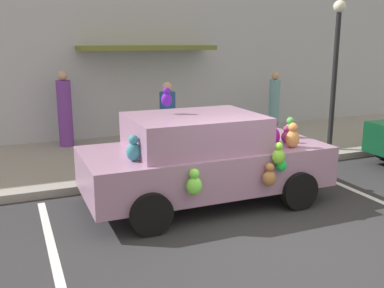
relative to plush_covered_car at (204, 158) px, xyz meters
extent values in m
plane|color=#2D2D30|center=(0.37, -1.78, -0.80)|extent=(60.00, 60.00, 0.00)
cube|color=gray|center=(0.37, 3.22, -0.73)|extent=(24.00, 4.00, 0.15)
cube|color=#B2B7C1|center=(0.37, 5.37, 2.40)|extent=(24.00, 0.30, 6.40)
cube|color=olive|center=(0.51, 4.82, 1.75)|extent=(3.60, 1.10, 0.12)
cube|color=silver|center=(2.86, -0.78, -0.80)|extent=(0.12, 3.60, 0.01)
cube|color=silver|center=(-2.63, -0.78, -0.80)|extent=(0.12, 3.60, 0.01)
cube|color=#9F7796|center=(0.04, 0.01, -0.16)|extent=(4.15, 1.83, 0.68)
cube|color=#9F7796|center=(-0.16, 0.01, 0.46)|extent=(2.16, 1.61, 0.56)
cylinder|color=black|center=(1.33, 0.93, -0.48)|extent=(0.64, 0.22, 0.64)
cylinder|color=black|center=(1.33, -0.90, -0.48)|extent=(0.64, 0.22, 0.64)
cylinder|color=black|center=(-1.24, 0.93, -0.48)|extent=(0.64, 0.22, 0.64)
cylinder|color=black|center=(-1.24, -0.90, -0.48)|extent=(0.64, 0.22, 0.64)
ellipsoid|color=gold|center=(-0.78, -0.24, 0.29)|extent=(0.19, 0.15, 0.22)
sphere|color=gold|center=(-0.78, -0.24, 0.45)|extent=(0.12, 0.12, 0.12)
ellipsoid|color=#5D1AB6|center=(-0.55, 0.30, 0.98)|extent=(0.19, 0.15, 0.22)
sphere|color=#5D1AB6|center=(-0.55, 0.30, 1.14)|extent=(0.12, 0.12, 0.12)
ellipsoid|color=green|center=(0.92, -0.97, 0.02)|extent=(0.17, 0.14, 0.20)
sphere|color=green|center=(0.92, -0.97, 0.16)|extent=(0.11, 0.11, 0.11)
ellipsoid|color=#AB713B|center=(0.69, -0.99, -0.16)|extent=(0.22, 0.18, 0.26)
sphere|color=#AB713B|center=(0.69, -0.99, 0.01)|extent=(0.14, 0.14, 0.14)
ellipsoid|color=#1215B1|center=(0.86, -0.10, 0.33)|extent=(0.24, 0.20, 0.28)
sphere|color=#1215B1|center=(0.86, -0.10, 0.52)|extent=(0.15, 0.15, 0.15)
ellipsoid|color=#51B34D|center=(1.79, 0.07, 0.32)|extent=(0.22, 0.18, 0.27)
sphere|color=#51B34D|center=(1.79, 0.07, 0.50)|extent=(0.14, 0.14, 0.14)
ellipsoid|color=#8DC317|center=(-0.65, 0.45, 0.31)|extent=(0.22, 0.18, 0.26)
sphere|color=#8DC317|center=(-0.65, 0.45, 0.49)|extent=(0.14, 0.14, 0.14)
ellipsoid|color=#83D838|center=(0.84, -0.99, 0.17)|extent=(0.21, 0.17, 0.24)
sphere|color=#83D838|center=(0.84, -0.99, 0.34)|extent=(0.13, 0.13, 0.13)
ellipsoid|color=#2743AE|center=(0.78, 0.52, 0.29)|extent=(0.18, 0.15, 0.21)
sphere|color=#2743AE|center=(0.78, 0.52, 0.44)|extent=(0.11, 0.11, 0.11)
ellipsoid|color=#A411A3|center=(1.10, -0.39, 0.35)|extent=(0.28, 0.23, 0.33)
sphere|color=#A411A3|center=(1.10, -0.39, 0.58)|extent=(0.18, 0.18, 0.18)
ellipsoid|color=#17C78F|center=(-0.82, -0.25, 0.33)|extent=(0.24, 0.20, 0.28)
sphere|color=#17C78F|center=(-0.82, -0.25, 0.52)|extent=(0.15, 0.15, 0.15)
ellipsoid|color=#D58948|center=(1.37, -0.60, 0.33)|extent=(0.25, 0.20, 0.29)
sphere|color=#D58948|center=(1.37, -0.60, 0.53)|extent=(0.16, 0.16, 0.16)
ellipsoid|color=teal|center=(-1.33, -0.39, 0.32)|extent=(0.23, 0.19, 0.28)
sphere|color=teal|center=(-1.33, -0.39, 0.51)|extent=(0.15, 0.15, 0.15)
ellipsoid|color=#7B49EB|center=(0.82, -0.48, 0.31)|extent=(0.21, 0.17, 0.25)
sphere|color=#7B49EB|center=(0.82, -0.48, 0.48)|extent=(0.13, 0.13, 0.13)
ellipsoid|color=#7DEF49|center=(-0.60, -1.00, -0.12)|extent=(0.23, 0.19, 0.28)
sphere|color=#7DEF49|center=(-0.60, -1.00, 0.07)|extent=(0.15, 0.15, 0.15)
ellipsoid|color=#A13671|center=(1.47, -0.27, 0.29)|extent=(0.18, 0.15, 0.21)
sphere|color=#A13671|center=(1.47, -0.27, 0.43)|extent=(0.11, 0.11, 0.11)
ellipsoid|color=#C5295A|center=(1.21, -0.15, 0.33)|extent=(0.25, 0.20, 0.29)
sphere|color=#C5295A|center=(1.21, -0.15, 0.53)|extent=(0.16, 0.16, 0.16)
ellipsoid|color=#1A9E16|center=(-0.93, -0.65, 0.33)|extent=(0.25, 0.20, 0.29)
sphere|color=#1A9E16|center=(-0.93, -0.65, 0.53)|extent=(0.16, 0.16, 0.16)
ellipsoid|color=beige|center=(2.77, 2.22, -0.41)|extent=(0.38, 0.32, 0.48)
sphere|color=beige|center=(2.77, 2.22, -0.07)|extent=(0.27, 0.27, 0.27)
sphere|color=beige|center=(2.68, 2.22, 0.02)|extent=(0.11, 0.11, 0.11)
sphere|color=beige|center=(2.87, 2.22, 0.02)|extent=(0.11, 0.11, 0.11)
cylinder|color=black|center=(4.16, 1.72, 0.95)|extent=(0.12, 0.12, 3.21)
sphere|color=#EAEACC|center=(4.16, 1.72, 2.70)|extent=(0.28, 0.28, 0.28)
cylinder|color=#72389A|center=(-1.72, 4.56, 0.17)|extent=(0.35, 0.35, 1.64)
sphere|color=tan|center=(-1.72, 4.56, 1.11)|extent=(0.23, 0.23, 0.23)
cylinder|color=#6DA3AE|center=(4.23, 4.31, 0.09)|extent=(0.31, 0.31, 1.47)
sphere|color=tan|center=(4.23, 4.31, 0.94)|extent=(0.22, 0.22, 0.22)
cylinder|color=navy|center=(0.35, 2.80, 0.08)|extent=(0.36, 0.36, 1.45)
sphere|color=tan|center=(0.35, 2.80, 0.91)|extent=(0.22, 0.22, 0.22)
camera|label=1|loc=(-2.99, -6.60, 1.96)|focal=41.15mm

